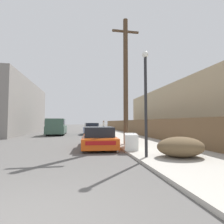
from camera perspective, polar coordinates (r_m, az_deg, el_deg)
The scene contains 12 objects.
sidewalk_curb at distance 26.49m, azimuth -0.86°, elevation -6.48°, with size 4.20×63.00×0.12m, color #ADA89E.
discarded_fridge at distance 9.64m, azimuth 6.17°, elevation -9.39°, with size 1.06×1.86×0.80m.
parked_sports_car_red at distance 10.72m, azimuth -4.34°, elevation -8.45°, with size 2.16×4.70×1.24m.
car_parked_mid at distance 21.92m, azimuth -6.79°, elevation -5.55°, with size 1.92×4.17×1.42m.
pickup_truck at distance 22.02m, azimuth -17.65°, elevation -4.65°, with size 2.18×5.89×1.91m.
utility_pole at distance 11.73m, azimuth 4.49°, elevation 10.74°, with size 1.80×0.30×8.29m.
street_lamp at distance 7.35m, azimuth 10.93°, elevation 5.67°, with size 0.26×0.26×4.36m.
brush_pile at distance 7.74m, azimuth 21.49°, elevation -10.54°, with size 1.95×1.48×0.81m.
wooden_fence at distance 23.20m, azimuth 5.43°, elevation -4.72°, with size 0.08×36.23×1.66m, color brown.
building_left_block at distance 26.94m, azimuth -31.68°, elevation 1.22°, with size 7.00×16.19×6.84m, color gray.
building_right_house at distance 20.34m, azimuth 25.09°, elevation 0.26°, with size 6.00×23.33×5.37m, color tan.
pedestrian at distance 27.63m, azimuth -2.76°, elevation -4.48°, with size 0.34×0.34×1.64m.
Camera 1 is at (1.00, -2.60, 1.53)m, focal length 28.00 mm.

